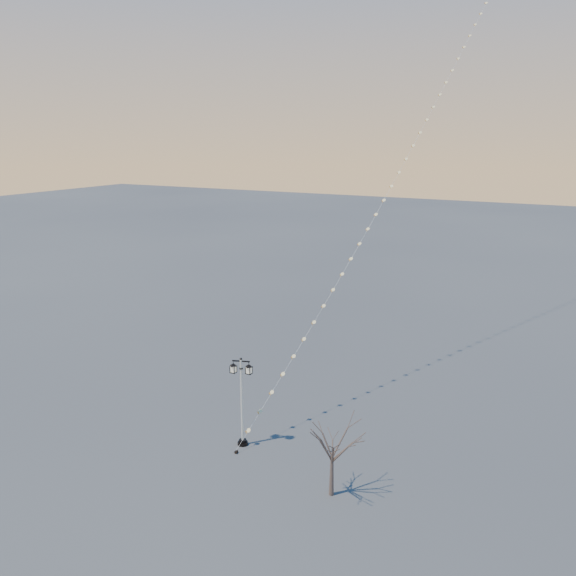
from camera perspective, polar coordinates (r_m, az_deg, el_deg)
The scene contains 4 objects.
ground at distance 36.86m, azimuth -5.38°, elevation -15.71°, with size 300.00×300.00×0.00m, color #494A4A.
street_lamp at distance 36.13m, azimuth -4.55°, elevation -10.63°, with size 1.42×0.80×5.77m.
bare_tree at distance 31.60m, azimuth 4.36°, elevation -15.12°, with size 2.54×2.54×4.22m.
kite_train at distance 48.34m, azimuth 11.24°, elevation 13.24°, with size 7.56×40.26×35.46m.
Camera 1 is at (17.66, -26.46, 18.63)m, focal length 36.32 mm.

